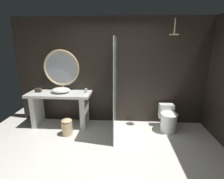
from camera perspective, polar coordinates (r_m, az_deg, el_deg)
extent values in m
plane|color=silver|center=(3.07, -2.44, -25.67)|extent=(5.76, 5.76, 0.00)
cube|color=black|center=(4.26, 0.01, 5.86)|extent=(4.80, 0.10, 2.60)
cube|color=silver|center=(4.29, -17.28, -1.46)|extent=(1.51, 0.59, 0.06)
cube|color=silver|center=(4.66, -23.76, -6.24)|extent=(0.12, 0.50, 0.78)
cube|color=silver|center=(4.26, -9.24, -7.11)|extent=(0.12, 0.50, 0.78)
ellipsoid|color=white|center=(4.27, -16.82, -0.21)|extent=(0.46, 0.37, 0.12)
cylinder|color=#D6B77F|center=(4.42, -16.11, 0.78)|extent=(0.02, 0.02, 0.18)
cylinder|color=#D6B77F|center=(4.35, -16.41, 1.64)|extent=(0.02, 0.10, 0.02)
cylinder|color=silver|center=(4.11, -8.73, -0.43)|extent=(0.07, 0.07, 0.10)
cube|color=#3D3323|center=(4.52, -23.50, -0.23)|extent=(0.13, 0.11, 0.09)
torus|color=#D6B77F|center=(4.41, -16.65, 6.90)|extent=(0.90, 0.05, 0.90)
cylinder|color=#B2BCC1|center=(4.42, -16.61, 6.92)|extent=(0.82, 0.01, 0.82)
cube|color=silver|center=(3.68, 0.98, 0.56)|extent=(0.02, 1.17, 2.13)
cylinder|color=#D6B77F|center=(4.00, 20.30, 19.31)|extent=(0.02, 0.02, 0.31)
cylinder|color=#D6B77F|center=(3.99, 20.07, 16.92)|extent=(0.20, 0.20, 0.02)
cylinder|color=white|center=(4.24, 18.41, -10.48)|extent=(0.37, 0.37, 0.43)
ellipsoid|color=white|center=(4.15, 18.68, -7.68)|extent=(0.38, 0.42, 0.02)
cube|color=white|center=(4.41, 17.74, -6.86)|extent=(0.35, 0.18, 0.36)
cylinder|color=#D6B77F|center=(4.04, -14.84, -12.47)|extent=(0.24, 0.24, 0.31)
ellipsoid|color=#D6B77F|center=(3.96, -15.03, -10.09)|extent=(0.24, 0.24, 0.07)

